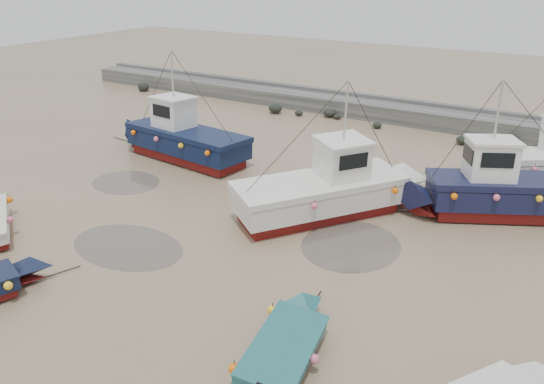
{
  "coord_description": "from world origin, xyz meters",
  "views": [
    {
      "loc": [
        11.44,
        -15.26,
        10.81
      ],
      "look_at": [
        0.24,
        3.27,
        1.4
      ],
      "focal_mm": 35.0,
      "sensor_mm": 36.0,
      "label": 1
    }
  ],
  "objects_px": {
    "cabin_boat_0": "(179,137)",
    "person": "(226,172)",
    "cabin_boat_1": "(331,188)",
    "cabin_boat_2": "(494,189)",
    "dinghy_2": "(286,342)"
  },
  "relations": [
    {
      "from": "cabin_boat_0",
      "to": "cabin_boat_1",
      "type": "relative_size",
      "value": 1.13
    },
    {
      "from": "cabin_boat_1",
      "to": "cabin_boat_0",
      "type": "bearing_deg",
      "value": -156.62
    },
    {
      "from": "cabin_boat_1",
      "to": "person",
      "type": "relative_size",
      "value": 5.6
    },
    {
      "from": "cabin_boat_2",
      "to": "person",
      "type": "xyz_separation_m",
      "value": [
        -13.68,
        -1.84,
        -1.34
      ]
    },
    {
      "from": "cabin_boat_0",
      "to": "cabin_boat_1",
      "type": "height_order",
      "value": "same"
    },
    {
      "from": "cabin_boat_0",
      "to": "cabin_boat_2",
      "type": "distance_m",
      "value": 17.49
    },
    {
      "from": "cabin_boat_1",
      "to": "cabin_boat_2",
      "type": "relative_size",
      "value": 1.03
    },
    {
      "from": "dinghy_2",
      "to": "cabin_boat_0",
      "type": "bearing_deg",
      "value": 130.16
    },
    {
      "from": "cabin_boat_2",
      "to": "cabin_boat_1",
      "type": "bearing_deg",
      "value": 92.66
    },
    {
      "from": "cabin_boat_0",
      "to": "person",
      "type": "distance_m",
      "value": 4.02
    },
    {
      "from": "cabin_boat_2",
      "to": "person",
      "type": "relative_size",
      "value": 5.45
    },
    {
      "from": "dinghy_2",
      "to": "cabin_boat_1",
      "type": "xyz_separation_m",
      "value": [
        -3.08,
        9.59,
        0.76
      ]
    },
    {
      "from": "dinghy_2",
      "to": "cabin_boat_1",
      "type": "distance_m",
      "value": 10.11
    },
    {
      "from": "cabin_boat_0",
      "to": "person",
      "type": "height_order",
      "value": "cabin_boat_0"
    },
    {
      "from": "cabin_boat_2",
      "to": "dinghy_2",
      "type": "bearing_deg",
      "value": 138.93
    }
  ]
}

